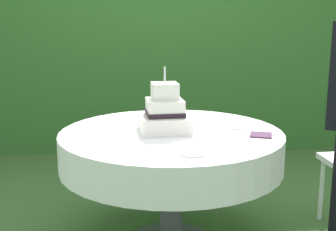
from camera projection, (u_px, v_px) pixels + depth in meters
The scene contains 7 objects.
foliage_hedge at pixel (157, 28), 4.86m from camera, with size 6.40×0.61×2.63m, color #336628.
cake_table at pixel (171, 149), 2.76m from camera, with size 1.37×1.37×0.74m.
wedding_cake at pixel (165, 114), 2.72m from camera, with size 0.32×0.32×0.40m.
serving_plate_near at pixel (193, 153), 2.28m from camera, with size 0.14×0.14×0.01m, color white.
serving_plate_far at pixel (236, 127), 2.82m from camera, with size 0.11×0.11×0.01m, color white.
serving_plate_left at pixel (174, 119), 3.05m from camera, with size 0.14×0.14×0.01m, color white.
napkin_stack at pixel (261, 135), 2.64m from camera, with size 0.13×0.13×0.01m, color #4C2D47.
Camera 1 is at (-0.19, -2.65, 1.41)m, focal length 47.89 mm.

